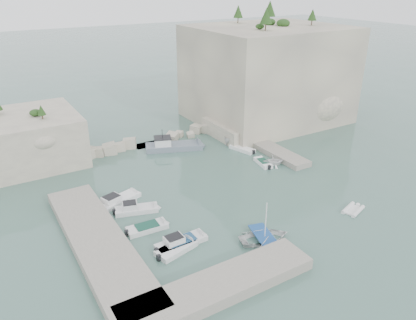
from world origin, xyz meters
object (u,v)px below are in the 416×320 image
rowboat (264,241)px  tender_east_a (273,165)px  motorboat_e (176,251)px  tender_east_b (263,164)px  motorboat_d (181,245)px  work_boat (174,149)px  motorboat_b (137,212)px  motorboat_a (118,203)px  motorboat_c (147,230)px  tender_east_c (242,150)px  tender_east_d (236,143)px  inflatable_dinghy (353,211)px

rowboat → tender_east_a: 18.85m
motorboat_e → tender_east_b: 23.29m
motorboat_d → motorboat_e: motorboat_d is taller
tender_east_a → work_boat: 15.98m
motorboat_b → tender_east_a: tender_east_a is taller
motorboat_a → motorboat_d: size_ratio=1.07×
motorboat_c → motorboat_e: size_ratio=1.04×
tender_east_a → tender_east_c: 6.76m
motorboat_b → motorboat_d: (1.47, -8.35, 0.00)m
motorboat_d → work_boat: size_ratio=0.61×
motorboat_a → tender_east_a: size_ratio=2.01×
tender_east_a → motorboat_c: bearing=129.4°
motorboat_d → tender_east_d: 28.60m
motorboat_b → motorboat_c: motorboat_b is taller
motorboat_d → inflatable_dinghy: motorboat_d is taller
motorboat_b → rowboat: motorboat_b is taller
tender_east_a → tender_east_b: tender_east_a is taller
motorboat_e → tender_east_d: (21.42, 20.56, 0.00)m
inflatable_dinghy → work_boat: work_boat is taller
motorboat_a → rowboat: (10.32, -15.20, 0.00)m
inflatable_dinghy → motorboat_e: bearing=151.7°
inflatable_dinghy → tender_east_b: size_ratio=0.80×
motorboat_e → work_boat: work_boat is taller
motorboat_b → motorboat_e: 9.01m
tender_east_c → motorboat_d: bearing=114.4°
rowboat → motorboat_e: bearing=83.4°
motorboat_a → tender_east_b: motorboat_a is taller
work_boat → tender_east_a: bearing=-32.1°
motorboat_e → tender_east_c: 27.02m
tender_east_c → motorboat_b: bearing=95.7°
inflatable_dinghy → tender_east_c: (-0.49, 21.43, 0.00)m
rowboat → tender_east_b: bearing=-24.0°
motorboat_d → tender_east_b: motorboat_d is taller
tender_east_b → tender_east_c: (0.44, 5.80, 0.00)m
motorboat_b → tender_east_c: size_ratio=1.16×
motorboat_d → tender_east_a: tender_east_a is taller
rowboat → tender_east_b: (11.52, 14.92, 0.00)m
rowboat → tender_east_a: size_ratio=1.67×
tender_east_b → work_boat: 14.57m
motorboat_b → motorboat_c: 4.12m
motorboat_d → tender_east_c: (19.64, 16.92, 0.00)m
motorboat_a → inflatable_dinghy: (22.77, -15.91, 0.00)m
motorboat_d → rowboat: size_ratio=1.12×
work_boat → tender_east_c: bearing=-13.2°
rowboat → work_boat: (3.06, 26.78, 0.00)m
rowboat → tender_east_c: bearing=-16.3°
motorboat_e → inflatable_dinghy: size_ratio=1.47×
motorboat_c → tender_east_c: bearing=33.4°
motorboat_c → tender_east_d: 27.37m
motorboat_e → work_boat: size_ratio=0.48×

